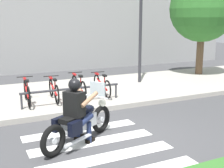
{
  "coord_description": "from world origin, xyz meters",
  "views": [
    {
      "loc": [
        -2.71,
        -5.61,
        2.6
      ],
      "look_at": [
        0.64,
        1.41,
        0.92
      ],
      "focal_mm": 47.44,
      "sensor_mm": 36.0,
      "label": 1
    }
  ],
  "objects_px": {
    "motorcycle": "(80,123)",
    "bicycle_2": "(79,87)",
    "bike_rack": "(72,90)",
    "rider": "(77,107)",
    "street_lamp": "(141,14)",
    "tree_near_rack": "(203,9)",
    "bicycle_3": "(102,85)",
    "bicycle_1": "(54,90)",
    "bicycle_0": "(27,92)"
  },
  "relations": [
    {
      "from": "rider",
      "to": "bicycle_0",
      "type": "relative_size",
      "value": 0.85
    },
    {
      "from": "motorcycle",
      "to": "bicycle_0",
      "type": "xyz_separation_m",
      "value": [
        -0.56,
        3.12,
        0.04
      ]
    },
    {
      "from": "bicycle_1",
      "to": "bicycle_3",
      "type": "distance_m",
      "value": 1.63
    },
    {
      "from": "bicycle_0",
      "to": "motorcycle",
      "type": "bearing_deg",
      "value": -79.77
    },
    {
      "from": "rider",
      "to": "bike_rack",
      "type": "distance_m",
      "value": 2.71
    },
    {
      "from": "bicycle_1",
      "to": "street_lamp",
      "type": "relative_size",
      "value": 0.34
    },
    {
      "from": "bicycle_0",
      "to": "bike_rack",
      "type": "bearing_deg",
      "value": -24.45
    },
    {
      "from": "motorcycle",
      "to": "bicycle_1",
      "type": "xyz_separation_m",
      "value": [
        0.25,
        3.12,
        0.02
      ]
    },
    {
      "from": "bicycle_2",
      "to": "bicycle_3",
      "type": "height_order",
      "value": "bicycle_2"
    },
    {
      "from": "bicycle_3",
      "to": "bicycle_1",
      "type": "bearing_deg",
      "value": -179.99
    },
    {
      "from": "motorcycle",
      "to": "rider",
      "type": "height_order",
      "value": "rider"
    },
    {
      "from": "street_lamp",
      "to": "bicycle_2",
      "type": "bearing_deg",
      "value": -157.1
    },
    {
      "from": "rider",
      "to": "bike_rack",
      "type": "relative_size",
      "value": 0.47
    },
    {
      "from": "rider",
      "to": "street_lamp",
      "type": "relative_size",
      "value": 0.31
    },
    {
      "from": "bicycle_0",
      "to": "tree_near_rack",
      "type": "relative_size",
      "value": 0.37
    },
    {
      "from": "motorcycle",
      "to": "tree_near_rack",
      "type": "relative_size",
      "value": 0.43
    },
    {
      "from": "bicycle_3",
      "to": "tree_near_rack",
      "type": "relative_size",
      "value": 0.37
    },
    {
      "from": "bicycle_0",
      "to": "bicycle_2",
      "type": "bearing_deg",
      "value": -0.0
    },
    {
      "from": "bicycle_2",
      "to": "tree_near_rack",
      "type": "relative_size",
      "value": 0.38
    },
    {
      "from": "street_lamp",
      "to": "tree_near_rack",
      "type": "distance_m",
      "value": 3.47
    },
    {
      "from": "bicycle_2",
      "to": "street_lamp",
      "type": "bearing_deg",
      "value": 22.9
    },
    {
      "from": "bicycle_1",
      "to": "tree_near_rack",
      "type": "relative_size",
      "value": 0.35
    },
    {
      "from": "tree_near_rack",
      "to": "bicycle_2",
      "type": "bearing_deg",
      "value": -165.43
    },
    {
      "from": "motorcycle",
      "to": "street_lamp",
      "type": "distance_m",
      "value": 6.46
    },
    {
      "from": "motorcycle",
      "to": "bicycle_2",
      "type": "xyz_separation_m",
      "value": [
        1.06,
        3.12,
        0.04
      ]
    },
    {
      "from": "bicycle_0",
      "to": "street_lamp",
      "type": "relative_size",
      "value": 0.36
    },
    {
      "from": "bicycle_3",
      "to": "tree_near_rack",
      "type": "height_order",
      "value": "tree_near_rack"
    },
    {
      "from": "rider",
      "to": "street_lamp",
      "type": "bearing_deg",
      "value": 46.83
    },
    {
      "from": "motorcycle",
      "to": "bike_rack",
      "type": "xyz_separation_m",
      "value": [
        0.66,
        2.56,
        0.1
      ]
    },
    {
      "from": "bike_rack",
      "to": "rider",
      "type": "bearing_deg",
      "value": -105.56
    },
    {
      "from": "bicycle_1",
      "to": "bicycle_2",
      "type": "bearing_deg",
      "value": -0.05
    },
    {
      "from": "bicycle_2",
      "to": "tree_near_rack",
      "type": "distance_m",
      "value": 7.16
    },
    {
      "from": "bicycle_2",
      "to": "rider",
      "type": "bearing_deg",
      "value": -109.72
    },
    {
      "from": "rider",
      "to": "street_lamp",
      "type": "height_order",
      "value": "street_lamp"
    },
    {
      "from": "bicycle_1",
      "to": "bike_rack",
      "type": "relative_size",
      "value": 0.53
    },
    {
      "from": "street_lamp",
      "to": "tree_near_rack",
      "type": "xyz_separation_m",
      "value": [
        3.43,
        0.4,
        0.25
      ]
    },
    {
      "from": "bicycle_0",
      "to": "bicycle_3",
      "type": "relative_size",
      "value": 1.01
    },
    {
      "from": "bicycle_1",
      "to": "tree_near_rack",
      "type": "bearing_deg",
      "value": 12.99
    },
    {
      "from": "bicycle_2",
      "to": "bike_rack",
      "type": "xyz_separation_m",
      "value": [
        -0.41,
        -0.55,
        0.06
      ]
    },
    {
      "from": "motorcycle",
      "to": "street_lamp",
      "type": "bearing_deg",
      "value": 47.06
    },
    {
      "from": "motorcycle",
      "to": "street_lamp",
      "type": "height_order",
      "value": "street_lamp"
    },
    {
      "from": "bicycle_0",
      "to": "tree_near_rack",
      "type": "height_order",
      "value": "tree_near_rack"
    },
    {
      "from": "bike_rack",
      "to": "bicycle_2",
      "type": "bearing_deg",
      "value": 53.72
    },
    {
      "from": "bike_rack",
      "to": "street_lamp",
      "type": "height_order",
      "value": "street_lamp"
    },
    {
      "from": "motorcycle",
      "to": "bike_rack",
      "type": "bearing_deg",
      "value": 75.65
    },
    {
      "from": "motorcycle",
      "to": "bicycle_3",
      "type": "bearing_deg",
      "value": 58.98
    },
    {
      "from": "tree_near_rack",
      "to": "bicycle_3",
      "type": "bearing_deg",
      "value": -163.46
    },
    {
      "from": "bicycle_3",
      "to": "bike_rack",
      "type": "bearing_deg",
      "value": -155.53
    },
    {
      "from": "rider",
      "to": "bicycle_0",
      "type": "distance_m",
      "value": 3.21
    },
    {
      "from": "motorcycle",
      "to": "rider",
      "type": "distance_m",
      "value": 0.38
    }
  ]
}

